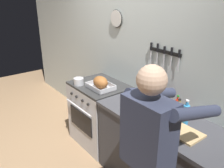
{
  "coord_description": "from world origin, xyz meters",
  "views": [
    {
      "loc": [
        2.27,
        -0.72,
        2.12
      ],
      "look_at": [
        0.24,
        0.85,
        1.09
      ],
      "focal_mm": 38.37,
      "sensor_mm": 36.0,
      "label": 1
    }
  ],
  "objects_px": {
    "roasting_pan": "(101,83)",
    "saucepan": "(79,81)",
    "person_cook": "(149,154)",
    "bottle_dish_soap": "(186,114)",
    "bottle_hot_sauce": "(177,106)",
    "bottle_wine_red": "(160,93)",
    "bottle_soy_sauce": "(159,102)",
    "cutting_board": "(181,132)",
    "bottle_vinegar": "(178,112)",
    "stove": "(100,114)"
  },
  "relations": [
    {
      "from": "saucepan",
      "to": "bottle_soy_sauce",
      "type": "height_order",
      "value": "bottle_soy_sauce"
    },
    {
      "from": "cutting_board",
      "to": "bottle_wine_red",
      "type": "height_order",
      "value": "bottle_wine_red"
    },
    {
      "from": "bottle_hot_sauce",
      "to": "cutting_board",
      "type": "bearing_deg",
      "value": -45.09
    },
    {
      "from": "person_cook",
      "to": "saucepan",
      "type": "bearing_deg",
      "value": 90.62
    },
    {
      "from": "stove",
      "to": "bottle_hot_sauce",
      "type": "relative_size",
      "value": 4.57
    },
    {
      "from": "stove",
      "to": "person_cook",
      "type": "height_order",
      "value": "person_cook"
    },
    {
      "from": "stove",
      "to": "roasting_pan",
      "type": "height_order",
      "value": "roasting_pan"
    },
    {
      "from": "cutting_board",
      "to": "bottle_dish_soap",
      "type": "bearing_deg",
      "value": 117.29
    },
    {
      "from": "stove",
      "to": "cutting_board",
      "type": "distance_m",
      "value": 1.49
    },
    {
      "from": "stove",
      "to": "roasting_pan",
      "type": "bearing_deg",
      "value": -27.47
    },
    {
      "from": "person_cook",
      "to": "roasting_pan",
      "type": "xyz_separation_m",
      "value": [
        -1.36,
        0.51,
        0.02
      ]
    },
    {
      "from": "roasting_pan",
      "to": "cutting_board",
      "type": "bearing_deg",
      "value": -0.46
    },
    {
      "from": "stove",
      "to": "bottle_soy_sauce",
      "type": "distance_m",
      "value": 1.13
    },
    {
      "from": "person_cook",
      "to": "roasting_pan",
      "type": "height_order",
      "value": "person_cook"
    },
    {
      "from": "cutting_board",
      "to": "bottle_hot_sauce",
      "type": "bearing_deg",
      "value": 134.91
    },
    {
      "from": "bottle_dish_soap",
      "to": "bottle_wine_red",
      "type": "bearing_deg",
      "value": 163.64
    },
    {
      "from": "person_cook",
      "to": "bottle_hot_sauce",
      "type": "bearing_deg",
      "value": 36.88
    },
    {
      "from": "roasting_pan",
      "to": "cutting_board",
      "type": "distance_m",
      "value": 1.29
    },
    {
      "from": "saucepan",
      "to": "stove",
      "type": "bearing_deg",
      "value": 52.81
    },
    {
      "from": "bottle_soy_sauce",
      "to": "bottle_dish_soap",
      "type": "height_order",
      "value": "bottle_dish_soap"
    },
    {
      "from": "bottle_vinegar",
      "to": "person_cook",
      "type": "bearing_deg",
      "value": -70.15
    },
    {
      "from": "roasting_pan",
      "to": "bottle_dish_soap",
      "type": "bearing_deg",
      "value": 6.89
    },
    {
      "from": "roasting_pan",
      "to": "bottle_hot_sauce",
      "type": "relative_size",
      "value": 1.79
    },
    {
      "from": "saucepan",
      "to": "cutting_board",
      "type": "relative_size",
      "value": 0.38
    },
    {
      "from": "stove",
      "to": "bottle_dish_soap",
      "type": "xyz_separation_m",
      "value": [
        1.34,
        0.08,
        0.55
      ]
    },
    {
      "from": "person_cook",
      "to": "bottle_soy_sauce",
      "type": "xyz_separation_m",
      "value": [
        -0.5,
        0.67,
        0.04
      ]
    },
    {
      "from": "person_cook",
      "to": "bottle_soy_sauce",
      "type": "distance_m",
      "value": 0.84
    },
    {
      "from": "cutting_board",
      "to": "bottle_hot_sauce",
      "type": "xyz_separation_m",
      "value": [
        -0.27,
        0.27,
        0.07
      ]
    },
    {
      "from": "stove",
      "to": "bottle_hot_sauce",
      "type": "distance_m",
      "value": 1.28
    },
    {
      "from": "person_cook",
      "to": "bottle_wine_red",
      "type": "height_order",
      "value": "person_cook"
    },
    {
      "from": "person_cook",
      "to": "bottle_wine_red",
      "type": "relative_size",
      "value": 5.03
    },
    {
      "from": "bottle_hot_sauce",
      "to": "bottle_dish_soap",
      "type": "bearing_deg",
      "value": -31.19
    },
    {
      "from": "person_cook",
      "to": "cutting_board",
      "type": "height_order",
      "value": "person_cook"
    },
    {
      "from": "bottle_dish_soap",
      "to": "bottle_vinegar",
      "type": "bearing_deg",
      "value": -171.67
    },
    {
      "from": "bottle_vinegar",
      "to": "bottle_hot_sauce",
      "type": "bearing_deg",
      "value": 131.4
    },
    {
      "from": "cutting_board",
      "to": "bottle_vinegar",
      "type": "height_order",
      "value": "bottle_vinegar"
    },
    {
      "from": "bottle_soy_sauce",
      "to": "bottle_dish_soap",
      "type": "xyz_separation_m",
      "value": [
        0.35,
        -0.01,
        0.01
      ]
    },
    {
      "from": "saucepan",
      "to": "bottle_dish_soap",
      "type": "bearing_deg",
      "value": 11.2
    },
    {
      "from": "saucepan",
      "to": "bottle_vinegar",
      "type": "height_order",
      "value": "bottle_vinegar"
    },
    {
      "from": "roasting_pan",
      "to": "saucepan",
      "type": "distance_m",
      "value": 0.33
    },
    {
      "from": "stove",
      "to": "saucepan",
      "type": "distance_m",
      "value": 0.57
    },
    {
      "from": "bottle_soy_sauce",
      "to": "bottle_hot_sauce",
      "type": "relative_size",
      "value": 1.15
    },
    {
      "from": "saucepan",
      "to": "person_cook",
      "type": "bearing_deg",
      "value": -12.22
    },
    {
      "from": "bottle_wine_red",
      "to": "bottle_hot_sauce",
      "type": "distance_m",
      "value": 0.25
    },
    {
      "from": "bottle_soy_sauce",
      "to": "bottle_vinegar",
      "type": "relative_size",
      "value": 0.95
    },
    {
      "from": "bottle_soy_sauce",
      "to": "roasting_pan",
      "type": "bearing_deg",
      "value": -169.69
    },
    {
      "from": "stove",
      "to": "saucepan",
      "type": "bearing_deg",
      "value": -127.19
    },
    {
      "from": "roasting_pan",
      "to": "bottle_vinegar",
      "type": "relative_size",
      "value": 1.47
    },
    {
      "from": "roasting_pan",
      "to": "bottle_soy_sauce",
      "type": "relative_size",
      "value": 1.55
    },
    {
      "from": "bottle_wine_red",
      "to": "bottle_soy_sauce",
      "type": "bearing_deg",
      "value": -52.83
    }
  ]
}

